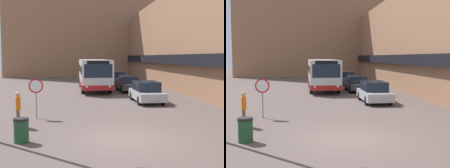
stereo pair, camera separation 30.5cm
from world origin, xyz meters
The scene contains 10 objects.
ground_plane centered at (0.00, 0.00, 0.00)m, with size 160.00×160.00×0.00m, color brown.
building_row_right centered at (9.97, 24.00, 4.87)m, with size 5.50×60.00×9.77m.
building_backdrop_far centered at (0.00, 42.46, 9.90)m, with size 26.00×8.00×19.80m.
city_bus centered at (0.03, 18.99, 1.65)m, with size 2.73×10.51×3.00m.
parked_car_front centered at (3.20, 9.91, 0.75)m, with size 1.86×4.35×1.51m.
parked_car_middle centered at (3.20, 17.30, 0.73)m, with size 1.87×4.40×1.47m.
parked_car_back centered at (3.20, 24.85, 0.76)m, with size 1.89×4.21×1.54m.
stop_sign centered at (-4.06, 4.77, 1.53)m, with size 0.76×0.08×2.12m.
pedestrian centered at (-4.69, 2.79, 0.99)m, with size 0.32×0.52×1.64m.
trash_bin centered at (-4.11, -0.01, 0.48)m, with size 0.59×0.59×0.95m.
Camera 1 is at (-2.17, -12.06, 3.27)m, focal length 50.00 mm.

